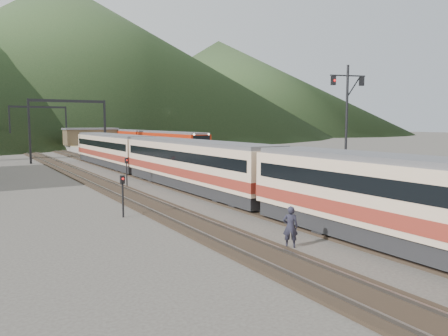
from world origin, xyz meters
TOP-DOWN VIEW (x-y plane):
  - track_main at (0.00, 40.00)m, footprint 2.60×200.00m
  - track_far at (-5.00, 40.00)m, footprint 2.60×200.00m
  - track_second at (11.50, 40.00)m, footprint 2.60×200.00m
  - platform at (5.60, 38.00)m, footprint 8.00×100.00m
  - gantry_near at (-2.85, 55.00)m, footprint 9.55×0.25m
  - gantry_far at (-2.85, 80.00)m, footprint 9.55×0.25m
  - station_shed at (5.60, 78.00)m, footprint 9.40×4.40m
  - hill_b at (30.00, 230.00)m, footprint 220.00×220.00m
  - hill_c at (110.00, 210.00)m, footprint 160.00×160.00m
  - main_train at (0.00, 25.78)m, footprint 2.95×60.47m
  - second_train at (11.50, 65.74)m, footprint 2.92×39.82m
  - signal_mast at (4.30, 14.65)m, footprint 2.13×0.74m
  - short_signal_b at (-3.51, 30.39)m, footprint 0.26×0.23m
  - short_signal_c at (-7.45, 19.27)m, footprint 0.25×0.20m
  - worker at (-3.39, 10.25)m, footprint 0.74×0.71m

SIDE VIEW (x-z plane):
  - track_main at x=0.00m, z-range -0.05..0.18m
  - track_far at x=-5.00m, z-range -0.05..0.18m
  - track_second at x=11.50m, z-range -0.05..0.18m
  - platform at x=5.60m, z-range 0.00..1.00m
  - worker at x=-3.39m, z-range 0.00..1.71m
  - short_signal_b at x=-3.51m, z-range 0.33..2.60m
  - short_signal_c at x=-7.45m, z-range 0.33..2.60m
  - second_train at x=11.50m, z-range 0.23..3.80m
  - main_train at x=0.00m, z-range 0.23..3.83m
  - station_shed at x=5.60m, z-range 1.02..4.12m
  - signal_mast at x=4.30m, z-range 1.79..9.11m
  - gantry_near at x=-2.85m, z-range 1.59..9.59m
  - gantry_far at x=-2.85m, z-range 1.59..9.59m
  - hill_c at x=110.00m, z-range 0.00..50.00m
  - hill_b at x=30.00m, z-range 0.00..75.00m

